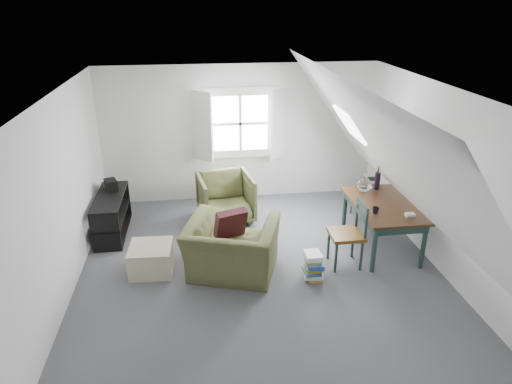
{
  "coord_description": "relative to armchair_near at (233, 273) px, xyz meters",
  "views": [
    {
      "loc": [
        -0.79,
        -5.3,
        3.56
      ],
      "look_at": [
        0.0,
        0.6,
        1.0
      ],
      "focal_mm": 32.0,
      "sensor_mm": 36.0,
      "label": 1
    }
  ],
  "objects": [
    {
      "name": "floor",
      "position": [
        0.39,
        -0.11,
        0.0
      ],
      "size": [
        5.5,
        5.5,
        0.0
      ],
      "primitive_type": "plane",
      "color": "#4B4C50",
      "rests_on": "ground"
    },
    {
      "name": "ceiling",
      "position": [
        0.39,
        -0.11,
        2.5
      ],
      "size": [
        5.5,
        5.5,
        0.0
      ],
      "primitive_type": "plane",
      "rotation": [
        3.14,
        0.0,
        0.0
      ],
      "color": "white",
      "rests_on": "wall_back"
    },
    {
      "name": "wall_back",
      "position": [
        0.39,
        2.64,
        1.25
      ],
      "size": [
        5.0,
        0.0,
        5.0
      ],
      "primitive_type": "plane",
      "rotation": [
        1.57,
        0.0,
        0.0
      ],
      "color": "silver",
      "rests_on": "ground"
    },
    {
      "name": "wall_front",
      "position": [
        0.39,
        -2.86,
        1.25
      ],
      "size": [
        5.0,
        0.0,
        5.0
      ],
      "primitive_type": "plane",
      "rotation": [
        -1.57,
        0.0,
        0.0
      ],
      "color": "silver",
      "rests_on": "ground"
    },
    {
      "name": "wall_left",
      "position": [
        -2.11,
        -0.11,
        1.25
      ],
      "size": [
        0.0,
        5.5,
        5.5
      ],
      "primitive_type": "plane",
      "rotation": [
        1.57,
        0.0,
        1.57
      ],
      "color": "silver",
      "rests_on": "ground"
    },
    {
      "name": "wall_right",
      "position": [
        2.89,
        -0.11,
        1.25
      ],
      "size": [
        0.0,
        5.5,
        5.5
      ],
      "primitive_type": "plane",
      "rotation": [
        1.57,
        0.0,
        -1.57
      ],
      "color": "silver",
      "rests_on": "ground"
    },
    {
      "name": "slope_left",
      "position": [
        -1.16,
        -0.11,
        1.78
      ],
      "size": [
        3.19,
        5.5,
        4.48
      ],
      "primitive_type": "plane",
      "rotation": [
        0.0,
        2.19,
        0.0
      ],
      "color": "white",
      "rests_on": "wall_left"
    },
    {
      "name": "slope_right",
      "position": [
        1.94,
        -0.11,
        1.78
      ],
      "size": [
        3.19,
        5.5,
        4.48
      ],
      "primitive_type": "plane",
      "rotation": [
        0.0,
        -2.19,
        0.0
      ],
      "color": "white",
      "rests_on": "wall_right"
    },
    {
      "name": "dormer_window",
      "position": [
        0.39,
        2.56,
        1.45
      ],
      "size": [
        1.71,
        0.35,
        1.3
      ],
      "color": "white",
      "rests_on": "wall_back"
    },
    {
      "name": "skylight",
      "position": [
        1.94,
        1.19,
        1.75
      ],
      "size": [
        0.35,
        0.75,
        0.47
      ],
      "primitive_type": "cube",
      "rotation": [
        0.0,
        0.95,
        0.0
      ],
      "color": "white",
      "rests_on": "slope_right"
    },
    {
      "name": "armchair_near",
      "position": [
        0.0,
        0.0,
        0.0
      ],
      "size": [
        1.46,
        1.37,
        0.78
      ],
      "primitive_type": "imported",
      "rotation": [
        0.0,
        0.0,
        2.82
      ],
      "color": "#464A25",
      "rests_on": "floor"
    },
    {
      "name": "armchair_far",
      "position": [
        0.04,
        1.68,
        0.0
      ],
      "size": [
        1.0,
        1.02,
        0.82
      ],
      "primitive_type": "imported",
      "rotation": [
        0.0,
        0.0,
        0.15
      ],
      "color": "#464A25",
      "rests_on": "floor"
    },
    {
      "name": "throw_pillow",
      "position": [
        -0.0,
        0.15,
        0.69
      ],
      "size": [
        0.49,
        0.37,
        0.44
      ],
      "primitive_type": "cube",
      "rotation": [
        0.31,
        0.0,
        0.33
      ],
      "color": "#3B1016",
      "rests_on": "armchair_near"
    },
    {
      "name": "ottoman",
      "position": [
        -1.12,
        0.21,
        0.19
      ],
      "size": [
        0.61,
        0.61,
        0.39
      ],
      "primitive_type": "cube",
      "rotation": [
        0.0,
        0.0,
        -0.05
      ],
      "color": "tan",
      "rests_on": "floor"
    },
    {
      "name": "dining_table",
      "position": [
        2.31,
        0.43,
        0.63
      ],
      "size": [
        0.87,
        1.46,
        0.73
      ],
      "rotation": [
        0.0,
        0.0,
        0.04
      ],
      "color": "#321E10",
      "rests_on": "floor"
    },
    {
      "name": "demijohn",
      "position": [
        2.16,
        0.88,
        0.86
      ],
      "size": [
        0.23,
        0.23,
        0.32
      ],
      "rotation": [
        0.0,
        0.0,
        0.35
      ],
      "color": "silver",
      "rests_on": "dining_table"
    },
    {
      "name": "vase_twigs",
      "position": [
        2.41,
        0.98,
        0.88
      ],
      "size": [
        0.09,
        0.1,
        0.69
      ],
      "rotation": [
        0.0,
        0.0,
        -0.19
      ],
      "color": "black",
      "rests_on": "dining_table"
    },
    {
      "name": "cup",
      "position": [
        2.06,
        0.13,
        0.73
      ],
      "size": [
        0.1,
        0.1,
        0.09
      ],
      "primitive_type": "imported",
      "rotation": [
        0.0,
        0.0,
        -0.01
      ],
      "color": "black",
      "rests_on": "dining_table"
    },
    {
      "name": "paper_box",
      "position": [
        2.51,
        -0.02,
        0.75
      ],
      "size": [
        0.13,
        0.09,
        0.04
      ],
      "primitive_type": "cube",
      "rotation": [
        0.0,
        0.0,
        0.01
      ],
      "color": "white",
      "rests_on": "dining_table"
    },
    {
      "name": "dining_chair_far",
      "position": [
        2.41,
        1.43,
        0.43
      ],
      "size": [
        0.39,
        0.39,
        0.82
      ],
      "rotation": [
        0.0,
        0.0,
        2.94
      ],
      "color": "brown",
      "rests_on": "floor"
    },
    {
      "name": "dining_chair_near",
      "position": [
        1.65,
        0.01,
        0.5
      ],
      "size": [
        0.45,
        0.45,
        0.97
      ],
      "rotation": [
        0.0,
        0.0,
        -1.45
      ],
      "color": "brown",
      "rests_on": "floor"
    },
    {
      "name": "media_shelf",
      "position": [
        -1.82,
        1.4,
        0.29
      ],
      "size": [
        0.43,
        1.28,
        0.65
      ],
      "rotation": [
        0.0,
        0.0,
        0.03
      ],
      "color": "black",
      "rests_on": "floor"
    },
    {
      "name": "electronics_box",
      "position": [
        -1.82,
        1.69,
        0.74
      ],
      "size": [
        0.25,
        0.29,
        0.19
      ],
      "primitive_type": "cube",
      "rotation": [
        0.0,
        0.0,
        0.37
      ],
      "color": "black",
      "rests_on": "media_shelf"
    },
    {
      "name": "magazine_stack",
      "position": [
        1.08,
        -0.28,
        0.19
      ],
      "size": [
        0.28,
        0.34,
        0.38
      ],
      "rotation": [
        0.0,
        0.0,
        0.16
      ],
      "color": "#B29933",
      "rests_on": "floor"
    }
  ]
}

